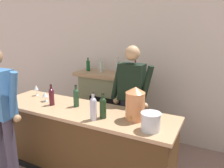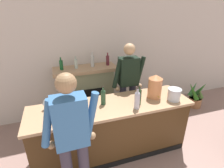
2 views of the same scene
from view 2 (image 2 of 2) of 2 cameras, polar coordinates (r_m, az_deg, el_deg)
wall_back_panel at (r=4.01m, az=-5.33°, el=9.11°), size 12.00×0.07×2.75m
bar_counter at (r=3.08m, az=-0.12°, el=-14.49°), size 2.62×0.73×0.97m
fireplace_stone at (r=3.98m, az=-8.31°, el=-2.73°), size 1.32×0.52×1.53m
potted_plant_corner at (r=4.98m, az=25.66°, el=-3.73°), size 0.42×0.42×0.70m
person_customer at (r=2.10m, az=-12.72°, el=-17.66°), size 0.66×0.31×1.84m
person_bartender at (r=3.40m, az=5.26°, el=-0.30°), size 0.66×0.31×1.81m
copper_dispenser at (r=3.02m, az=13.85°, el=-0.66°), size 0.24×0.27×0.41m
ice_bucket_steel at (r=3.07m, az=19.62°, el=-3.22°), size 0.22×0.22×0.20m
wine_bottle_chardonnay_pale at (r=2.60m, az=-9.65°, el=-6.27°), size 0.07×0.07×0.30m
wine_bottle_riesling_slim at (r=2.75m, az=-2.90°, el=-4.01°), size 0.08×0.08×0.31m
wine_bottle_port_short at (r=2.66m, az=8.21°, el=-4.92°), size 0.08×0.08×0.35m
wine_bottle_burgundy_dark at (r=2.78m, az=8.71°, el=-3.91°), size 0.08×0.08×0.32m
wine_glass_mid_counter at (r=2.67m, az=-14.12°, el=-6.66°), size 0.09×0.09×0.15m
wine_glass_by_dispenser at (r=2.80m, az=-21.18°, el=-5.54°), size 0.07×0.07×0.18m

